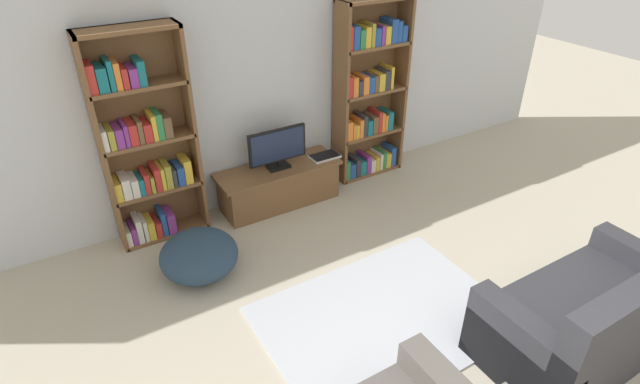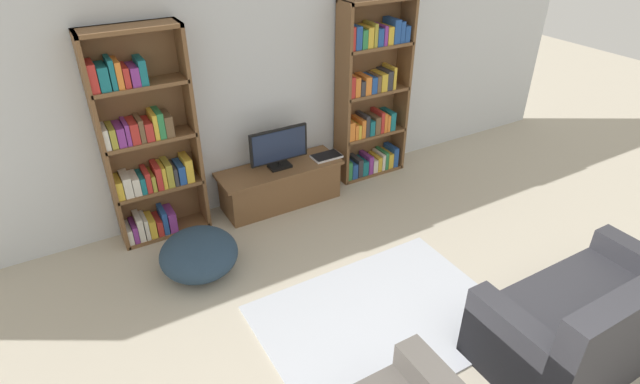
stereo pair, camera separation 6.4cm
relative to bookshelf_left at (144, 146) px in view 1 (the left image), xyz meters
The scene contains 9 objects.
wall_back 1.25m from the bookshelf_left, ahead, with size 8.80×0.06×2.60m.
bookshelf_left is the anchor object (origin of this frame).
bookshelf_right 2.57m from the bookshelf_left, ahead, with size 0.87×0.30×2.08m.
tv_stand 1.52m from the bookshelf_left, ahead, with size 1.37×0.48×0.46m.
television 1.35m from the bookshelf_left, ahead, with size 0.66×0.16×0.45m.
laptop 1.95m from the bookshelf_left, ahead, with size 0.33×0.20×0.03m.
area_rug 2.69m from the bookshelf_left, 60.21° to the right, with size 1.97×1.44×0.02m.
couch_right_sofa 4.02m from the bookshelf_left, 53.75° to the right, with size 1.60×0.86×0.94m.
beanbag_ottoman 1.16m from the bookshelf_left, 80.59° to the right, with size 0.71×0.71×0.41m, color #23384C.
Camera 1 is at (-1.95, -0.40, 3.05)m, focal length 28.00 mm.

